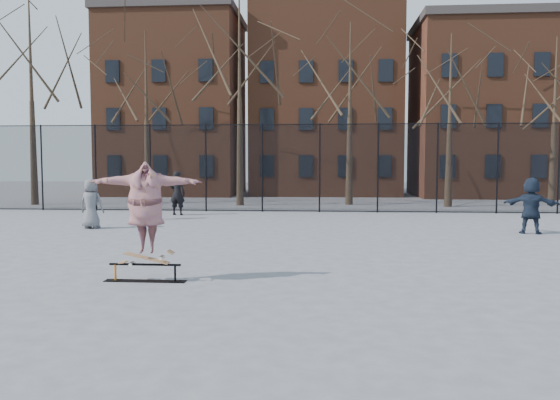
# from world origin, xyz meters

# --- Properties ---
(ground) EXTENTS (100.00, 100.00, 0.00)m
(ground) POSITION_xyz_m (0.00, 0.00, 0.00)
(ground) COLOR slate
(skate_rail) EXTENTS (1.57, 0.24, 0.35)m
(skate_rail) POSITION_xyz_m (-2.02, -1.62, 0.13)
(skate_rail) COLOR black
(skate_rail) RESTS_ON ground
(skateboard) EXTENTS (0.93, 0.22, 0.11)m
(skateboard) POSITION_xyz_m (-1.98, -1.62, 0.40)
(skateboard) COLOR #96613C
(skateboard) RESTS_ON skate_rail
(skater) EXTENTS (2.19, 0.87, 1.73)m
(skater) POSITION_xyz_m (-1.98, -1.62, 1.32)
(skater) COLOR #503689
(skater) RESTS_ON skateboard
(bystander_grey) EXTENTS (0.88, 0.63, 1.70)m
(bystander_grey) POSITION_xyz_m (-6.53, 6.32, 0.85)
(bystander_grey) COLOR slate
(bystander_grey) RESTS_ON ground
(bystander_black) EXTENTS (0.75, 0.56, 1.88)m
(bystander_black) POSITION_xyz_m (-4.86, 11.22, 0.94)
(bystander_black) COLOR black
(bystander_black) RESTS_ON ground
(bystander_red) EXTENTS (0.94, 0.89, 1.53)m
(bystander_red) POSITION_xyz_m (-5.41, 9.40, 0.76)
(bystander_red) COLOR red
(bystander_red) RESTS_ON ground
(bystander_navy) EXTENTS (1.74, 1.06, 1.79)m
(bystander_navy) POSITION_xyz_m (7.92, 6.10, 0.89)
(bystander_navy) COLOR #1B2537
(bystander_navy) RESTS_ON ground
(fence) EXTENTS (34.03, 0.07, 4.00)m
(fence) POSITION_xyz_m (-0.01, 13.00, 2.05)
(fence) COLOR black
(fence) RESTS_ON ground
(tree_row) EXTENTS (33.66, 7.46, 10.67)m
(tree_row) POSITION_xyz_m (-0.25, 17.15, 7.36)
(tree_row) COLOR black
(tree_row) RESTS_ON ground
(rowhouses) EXTENTS (29.00, 7.00, 13.00)m
(rowhouses) POSITION_xyz_m (0.72, 26.00, 6.06)
(rowhouses) COLOR brown
(rowhouses) RESTS_ON ground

